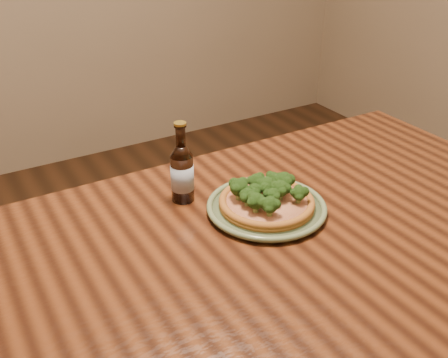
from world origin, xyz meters
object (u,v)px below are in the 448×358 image
table (250,289)px  beer_bottle (182,172)px  plate (266,207)px  pizza (266,199)px

table → beer_bottle: beer_bottle is taller
table → plate: plate is taller
table → beer_bottle: bearing=95.3°
table → pizza: bearing=45.3°
pizza → beer_bottle: 0.20m
table → pizza: size_ratio=7.30×
beer_bottle → pizza: bearing=-61.2°
plate → beer_bottle: beer_bottle is taller
table → beer_bottle: 0.31m
table → pizza: pizza is taller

